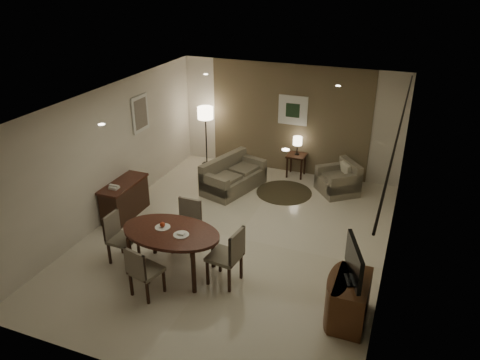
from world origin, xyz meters
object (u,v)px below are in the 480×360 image
at_px(chair_right, 224,256).
at_px(chair_near, 146,270).
at_px(tv_cabinet, 351,301).
at_px(dining_table, 172,252).
at_px(chair_far, 185,227).
at_px(sofa, 234,174).
at_px(side_table, 296,165).
at_px(armchair, 338,178).
at_px(floor_lamp, 206,136).
at_px(console_desk, 125,199).
at_px(chair_left, 123,239).

bearing_deg(chair_right, chair_near, -47.41).
height_order(tv_cabinet, dining_table, dining_table).
relative_size(chair_far, sofa, 0.61).
bearing_deg(chair_far, side_table, 74.90).
height_order(sofa, armchair, sofa).
xyz_separation_m(chair_far, sofa, (-0.14, 2.70, -0.11)).
height_order(chair_right, side_table, chair_right).
height_order(sofa, side_table, sofa).
bearing_deg(armchair, sofa, -111.81).
relative_size(dining_table, floor_lamp, 1.10).
height_order(sofa, floor_lamp, floor_lamp).
distance_m(console_desk, floor_lamp, 3.14).
bearing_deg(chair_near, chair_left, -22.43).
xyz_separation_m(dining_table, floor_lamp, (-1.44, 4.47, 0.38)).
height_order(console_desk, armchair, console_desk).
bearing_deg(sofa, floor_lamp, 64.30).
bearing_deg(floor_lamp, chair_right, -61.67).
bearing_deg(sofa, armchair, -56.65).
relative_size(console_desk, tv_cabinet, 1.33).
bearing_deg(chair_far, console_desk, 157.59).
height_order(console_desk, sofa, console_desk).
relative_size(chair_near, armchair, 1.10).
distance_m(dining_table, chair_near, 0.68).
bearing_deg(tv_cabinet, chair_left, 178.80).
distance_m(dining_table, armchair, 4.55).
relative_size(chair_left, side_table, 1.59).
xyz_separation_m(tv_cabinet, chair_far, (-3.11, 0.79, 0.13)).
relative_size(chair_near, side_table, 1.60).
relative_size(chair_right, floor_lamp, 0.65).
bearing_deg(chair_left, dining_table, -86.07).
distance_m(dining_table, floor_lamp, 4.71).
bearing_deg(chair_far, chair_right, -31.33).
distance_m(chair_right, armchair, 4.15).
height_order(console_desk, chair_near, chair_near).
height_order(chair_far, side_table, chair_far).
bearing_deg(chair_right, armchair, 171.08).
distance_m(side_table, floor_lamp, 2.42).
relative_size(console_desk, sofa, 0.76).
relative_size(tv_cabinet, side_table, 1.59).
relative_size(armchair, floor_lamp, 0.53).
distance_m(sofa, side_table, 1.70).
bearing_deg(console_desk, chair_near, -49.01).
bearing_deg(chair_right, side_table, -173.11).
bearing_deg(chair_near, side_table, -87.01).
xyz_separation_m(console_desk, tv_cabinet, (4.89, -1.50, -0.03)).
bearing_deg(floor_lamp, sofa, -42.37).
relative_size(console_desk, chair_far, 1.26).
height_order(chair_far, chair_left, chair_far).
xyz_separation_m(armchair, floor_lamp, (-3.50, 0.41, 0.41)).
distance_m(dining_table, side_table, 4.71).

